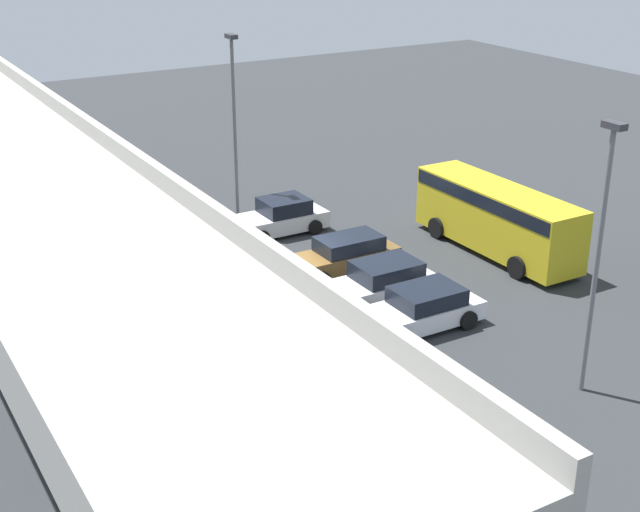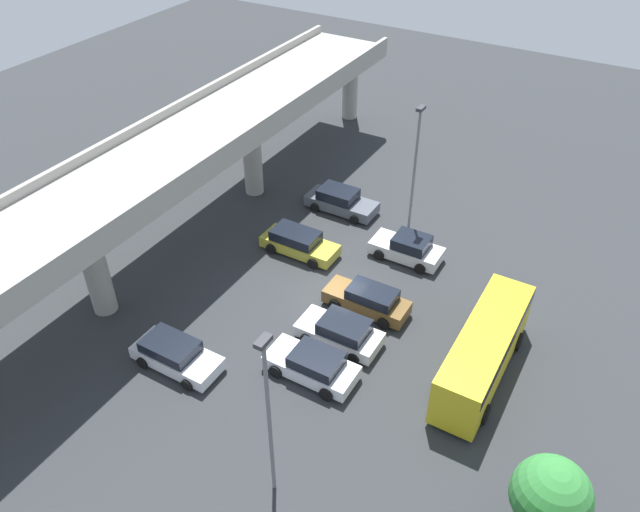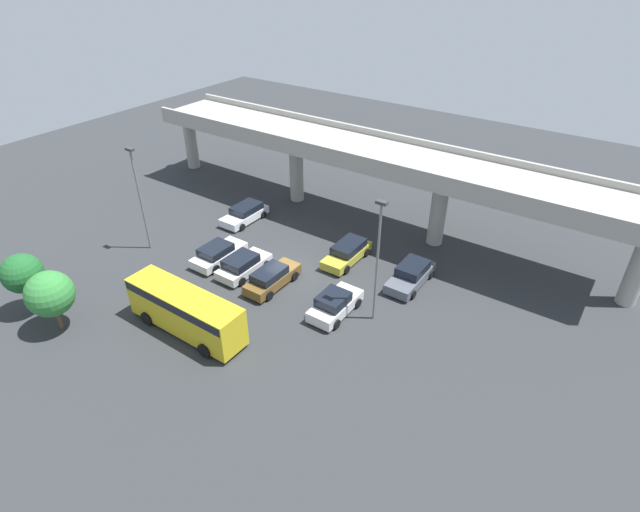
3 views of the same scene
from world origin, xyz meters
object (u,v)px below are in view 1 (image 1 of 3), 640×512
lamp_post_near_aisle (600,242)px  lamp_post_mid_lot (234,116)px  parked_car_0 (309,390)px  parked_car_3 (344,256)px  shuttle_bus (497,214)px  parked_car_4 (180,264)px  parked_car_1 (422,309)px  parked_car_6 (132,223)px  parked_car_2 (382,282)px  parked_car_5 (280,217)px

lamp_post_near_aisle → lamp_post_mid_lot: size_ratio=0.98×
parked_car_0 → lamp_post_mid_lot: lamp_post_mid_lot is taller
parked_car_3 → shuttle_bus: bearing=168.6°
parked_car_4 → parked_car_1: bearing=-54.4°
parked_car_4 → parked_car_6: 5.52m
parked_car_2 → parked_car_4: (5.59, 6.03, 0.01)m
shuttle_bus → lamp_post_near_aisle: size_ratio=1.00×
parked_car_1 → lamp_post_near_aisle: lamp_post_near_aisle is taller
parked_car_4 → parked_car_5: size_ratio=1.11×
parked_car_4 → parked_car_6: (5.52, 0.05, 0.00)m
parked_car_6 → lamp_post_near_aisle: bearing=-68.8°
parked_car_3 → parked_car_5: size_ratio=1.09×
parked_car_5 → parked_car_6: (2.70, 6.15, -0.02)m
shuttle_bus → parked_car_2: bearing=-77.7°
parked_car_4 → lamp_post_mid_lot: 8.55m
parked_car_3 → parked_car_4: parked_car_3 is taller
lamp_post_near_aisle → parked_car_4: bearing=28.1°
parked_car_0 → lamp_post_mid_lot: (16.42, -5.47, 4.39)m
parked_car_5 → parked_car_2: bearing=89.5°
parked_car_4 → lamp_post_mid_lot: bearing=46.0°
parked_car_4 → shuttle_bus: bearing=-17.3°
parked_car_3 → parked_car_6: bearing=-52.9°
parked_car_5 → lamp_post_mid_lot: 5.10m
parked_car_2 → parked_car_5: bearing=-90.5°
parked_car_4 → lamp_post_mid_lot: size_ratio=0.55×
parked_car_1 → parked_car_3: (5.62, -0.20, 0.04)m
shuttle_bus → lamp_post_mid_lot: size_ratio=0.98×
parked_car_4 → parked_car_3: bearing=-23.5°
parked_car_0 → parked_car_6: 16.66m
parked_car_0 → parked_car_6: size_ratio=0.95×
parked_car_4 → parked_car_5: parked_car_5 is taller
lamp_post_near_aisle → shuttle_bus: bearing=-27.3°
parked_car_2 → parked_car_6: parked_car_6 is taller
lamp_post_mid_lot → parked_car_3: bearing=-172.6°
parked_car_4 → parked_car_5: (2.82, -6.10, 0.02)m
lamp_post_near_aisle → lamp_post_mid_lot: (19.70, 2.60, 0.07)m
parked_car_5 → lamp_post_near_aisle: bearing=95.3°
parked_car_3 → parked_car_2: bearing=87.8°
parked_car_3 → lamp_post_near_aisle: bearing=97.6°
parked_car_1 → parked_car_4: bearing=-54.4°
parked_car_4 → shuttle_bus: size_ratio=0.56×
parked_car_5 → lamp_post_mid_lot: bearing=-67.9°
shuttle_bus → lamp_post_near_aisle: (-10.35, 5.35, 3.27)m
parked_car_2 → parked_car_3: (2.92, -0.11, 0.03)m
parked_car_5 → lamp_post_near_aisle: size_ratio=0.51×
parked_car_6 → parked_car_3: bearing=-52.9°
lamp_post_near_aisle → parked_car_6: bearing=21.2°
parked_car_0 → lamp_post_near_aisle: size_ratio=0.54×
parked_car_2 → parked_car_6: 12.67m
lamp_post_near_aisle → parked_car_3: bearing=7.6°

